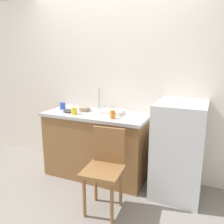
{
  "coord_description": "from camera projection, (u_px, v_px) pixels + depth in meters",
  "views": [
    {
      "loc": [
        1.33,
        -2.05,
        1.64
      ],
      "look_at": [
        0.15,
        0.6,
        0.94
      ],
      "focal_mm": 37.8,
      "sensor_mm": 36.0,
      "label": 1
    }
  ],
  "objects": [
    {
      "name": "ground_plane",
      "position": [
        79.0,
        201.0,
        2.73
      ],
      "size": [
        8.0,
        8.0,
        0.0
      ],
      "primitive_type": "plane",
      "color": "gray"
    },
    {
      "name": "back_wall",
      "position": [
        114.0,
        85.0,
        3.33
      ],
      "size": [
        4.8,
        0.1,
        2.48
      ],
      "primitive_type": "cube",
      "color": "white",
      "rests_on": "ground_plane"
    },
    {
      "name": "cabinet_base",
      "position": [
        97.0,
        146.0,
        3.25
      ],
      "size": [
        1.37,
        0.6,
        0.85
      ],
      "primitive_type": "cube",
      "color": "olive",
      "rests_on": "ground_plane"
    },
    {
      "name": "countertop",
      "position": [
        96.0,
        115.0,
        3.14
      ],
      "size": [
        1.41,
        0.64,
        0.04
      ],
      "primitive_type": "cube",
      "color": "#B7B7BC",
      "rests_on": "cabinet_base"
    },
    {
      "name": "faucet",
      "position": [
        99.0,
        99.0,
        3.36
      ],
      "size": [
        0.02,
        0.02,
        0.29
      ],
      "primitive_type": "cylinder",
      "color": "#B7B7BC",
      "rests_on": "countertop"
    },
    {
      "name": "refrigerator",
      "position": [
        179.0,
        150.0,
        2.77
      ],
      "size": [
        0.56,
        0.63,
        1.13
      ],
      "primitive_type": "cube",
      "color": "silver",
      "rests_on": "ground_plane"
    },
    {
      "name": "chair",
      "position": [
        105.0,
        166.0,
        2.5
      ],
      "size": [
        0.43,
        0.43,
        0.89
      ],
      "rotation": [
        0.0,
        0.0,
        0.08
      ],
      "color": "olive",
      "rests_on": "ground_plane"
    },
    {
      "name": "dish_tray",
      "position": [
        112.0,
        112.0,
        3.09
      ],
      "size": [
        0.28,
        0.2,
        0.05
      ],
      "primitive_type": "cube",
      "color": "white",
      "rests_on": "countertop"
    },
    {
      "name": "terracotta_bowl",
      "position": [
        85.0,
        109.0,
        3.26
      ],
      "size": [
        0.16,
        0.16,
        0.05
      ],
      "primitive_type": "cylinder",
      "color": "gray",
      "rests_on": "countertop"
    },
    {
      "name": "hotplate",
      "position": [
        70.0,
        111.0,
        3.21
      ],
      "size": [
        0.17,
        0.17,
        0.02
      ],
      "primitive_type": "cylinder",
      "color": "#2D2D2D",
      "rests_on": "countertop"
    },
    {
      "name": "cup_blue",
      "position": [
        63.0,
        106.0,
        3.37
      ],
      "size": [
        0.08,
        0.08,
        0.1
      ],
      "primitive_type": "cylinder",
      "color": "blue",
      "rests_on": "countertop"
    },
    {
      "name": "cup_yellow",
      "position": [
        74.0,
        111.0,
        3.08
      ],
      "size": [
        0.08,
        0.08,
        0.09
      ],
      "primitive_type": "cylinder",
      "color": "yellow",
      "rests_on": "countertop"
    },
    {
      "name": "cup_orange",
      "position": [
        113.0,
        114.0,
        2.86
      ],
      "size": [
        0.07,
        0.07,
        0.1
      ],
      "primitive_type": "cylinder",
      "color": "orange",
      "rests_on": "countertop"
    }
  ]
}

